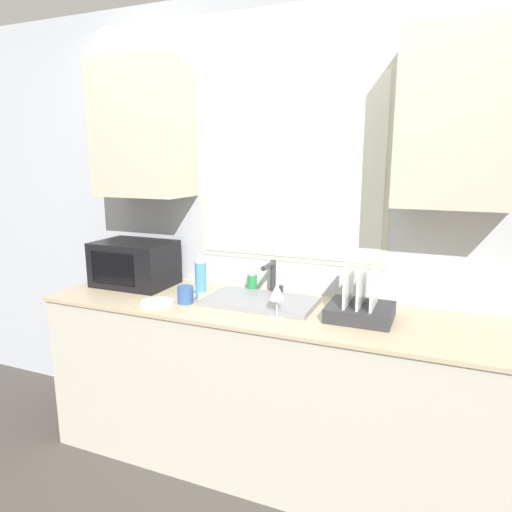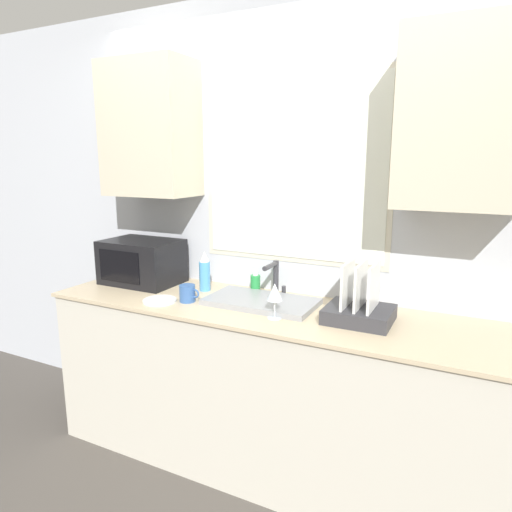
{
  "view_description": "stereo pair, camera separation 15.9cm",
  "coord_description": "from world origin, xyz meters",
  "px_view_note": "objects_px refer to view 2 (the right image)",
  "views": [
    {
      "loc": [
        0.83,
        -1.84,
        1.7
      ],
      "look_at": [
        -0.06,
        0.29,
        1.21
      ],
      "focal_mm": 32.0,
      "sensor_mm": 36.0,
      "label": 1
    },
    {
      "loc": [
        0.97,
        -1.77,
        1.7
      ],
      "look_at": [
        -0.06,
        0.29,
        1.21
      ],
      "focal_mm": 32.0,
      "sensor_mm": 36.0,
      "label": 2
    }
  ],
  "objects_px": {
    "microwave": "(142,262)",
    "dish_rack": "(359,308)",
    "soap_bottle": "(255,283)",
    "faucet": "(275,275)",
    "wine_glass": "(275,293)",
    "mug_near_sink": "(188,293)",
    "spray_bottle": "(205,272)"
  },
  "relations": [
    {
      "from": "microwave",
      "to": "dish_rack",
      "type": "distance_m",
      "value": 1.41
    },
    {
      "from": "soap_bottle",
      "to": "dish_rack",
      "type": "bearing_deg",
      "value": -17.09
    },
    {
      "from": "microwave",
      "to": "soap_bottle",
      "type": "xyz_separation_m",
      "value": [
        0.74,
        0.12,
        -0.08
      ]
    },
    {
      "from": "faucet",
      "to": "wine_glass",
      "type": "bearing_deg",
      "value": -66.0
    },
    {
      "from": "mug_near_sink",
      "to": "microwave",
      "type": "bearing_deg",
      "value": 157.62
    },
    {
      "from": "dish_rack",
      "to": "mug_near_sink",
      "type": "height_order",
      "value": "dish_rack"
    },
    {
      "from": "faucet",
      "to": "microwave",
      "type": "bearing_deg",
      "value": -173.09
    },
    {
      "from": "mug_near_sink",
      "to": "spray_bottle",
      "type": "bearing_deg",
      "value": 98.43
    },
    {
      "from": "mug_near_sink",
      "to": "soap_bottle",
      "type": "bearing_deg",
      "value": 50.8
    },
    {
      "from": "dish_rack",
      "to": "soap_bottle",
      "type": "distance_m",
      "value": 0.69
    },
    {
      "from": "spray_bottle",
      "to": "mug_near_sink",
      "type": "height_order",
      "value": "spray_bottle"
    },
    {
      "from": "dish_rack",
      "to": "mug_near_sink",
      "type": "bearing_deg",
      "value": -173.05
    },
    {
      "from": "spray_bottle",
      "to": "mug_near_sink",
      "type": "xyz_separation_m",
      "value": [
        0.03,
        -0.23,
        -0.07
      ]
    },
    {
      "from": "spray_bottle",
      "to": "soap_bottle",
      "type": "distance_m",
      "value": 0.31
    },
    {
      "from": "dish_rack",
      "to": "mug_near_sink",
      "type": "xyz_separation_m",
      "value": [
        -0.92,
        -0.11,
        -0.02
      ]
    },
    {
      "from": "microwave",
      "to": "spray_bottle",
      "type": "xyz_separation_m",
      "value": [
        0.45,
        0.03,
        -0.02
      ]
    },
    {
      "from": "dish_rack",
      "to": "soap_bottle",
      "type": "height_order",
      "value": "dish_rack"
    },
    {
      "from": "microwave",
      "to": "faucet",
      "type": "bearing_deg",
      "value": 6.91
    },
    {
      "from": "wine_glass",
      "to": "soap_bottle",
      "type": "bearing_deg",
      "value": 128.82
    },
    {
      "from": "microwave",
      "to": "soap_bottle",
      "type": "relative_size",
      "value": 3.33
    },
    {
      "from": "spray_bottle",
      "to": "mug_near_sink",
      "type": "distance_m",
      "value": 0.24
    },
    {
      "from": "faucet",
      "to": "soap_bottle",
      "type": "bearing_deg",
      "value": 174.54
    },
    {
      "from": "dish_rack",
      "to": "spray_bottle",
      "type": "bearing_deg",
      "value": 173.18
    },
    {
      "from": "faucet",
      "to": "spray_bottle",
      "type": "relative_size",
      "value": 0.86
    },
    {
      "from": "spray_bottle",
      "to": "wine_glass",
      "type": "height_order",
      "value": "spray_bottle"
    },
    {
      "from": "dish_rack",
      "to": "wine_glass",
      "type": "distance_m",
      "value": 0.41
    },
    {
      "from": "mug_near_sink",
      "to": "faucet",
      "type": "bearing_deg",
      "value": 38.02
    },
    {
      "from": "microwave",
      "to": "mug_near_sink",
      "type": "xyz_separation_m",
      "value": [
        0.48,
        -0.2,
        -0.09
      ]
    },
    {
      "from": "mug_near_sink",
      "to": "dish_rack",
      "type": "bearing_deg",
      "value": 6.95
    },
    {
      "from": "faucet",
      "to": "dish_rack",
      "type": "height_order",
      "value": "dish_rack"
    },
    {
      "from": "dish_rack",
      "to": "wine_glass",
      "type": "height_order",
      "value": "dish_rack"
    },
    {
      "from": "spray_bottle",
      "to": "microwave",
      "type": "bearing_deg",
      "value": -176.4
    }
  ]
}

